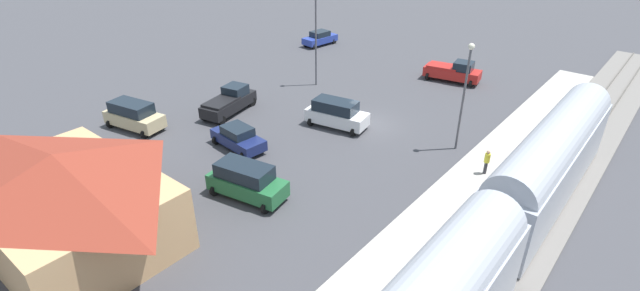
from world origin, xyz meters
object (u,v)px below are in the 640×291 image
at_px(light_pole_near_platform, 465,85).
at_px(suv_white, 336,113).
at_px(station_building, 65,198).
at_px(sedan_blue, 320,38).
at_px(suv_tan, 133,115).
at_px(light_pole_lot_center, 316,30).
at_px(pedestrian_on_platform, 487,160).
at_px(pickup_black, 229,101).
at_px(pickup_red, 453,71).
at_px(suv_green, 246,181).
at_px(sedan_navy, 238,138).

bearing_deg(light_pole_near_platform, suv_white, 16.38).
xyz_separation_m(station_building, sedan_blue, (13.50, -36.86, -1.88)).
height_order(suv_tan, light_pole_lot_center, light_pole_lot_center).
bearing_deg(station_building, light_pole_near_platform, -116.41).
height_order(pedestrian_on_platform, pickup_black, pickup_black).
relative_size(pedestrian_on_platform, light_pole_near_platform, 0.22).
height_order(pedestrian_on_platform, suv_tan, suv_tan).
bearing_deg(pickup_black, suv_white, -157.42).
bearing_deg(pickup_red, pickup_black, 59.47).
distance_m(suv_tan, suv_green, 13.95).
relative_size(sedan_blue, light_pole_lot_center, 0.53).
distance_m(pickup_black, sedan_blue, 21.72).
height_order(pickup_black, pickup_red, same).
bearing_deg(pickup_red, light_pole_near_platform, 116.35).
distance_m(suv_white, light_pole_lot_center, 10.43).
xyz_separation_m(suv_tan, light_pole_lot_center, (-4.86, -16.59, 4.27)).
bearing_deg(sedan_blue, pickup_red, 175.61).
xyz_separation_m(suv_white, pickup_red, (-2.63, -15.55, -0.12)).
xyz_separation_m(suv_white, suv_tan, (12.11, 10.44, 0.00)).
height_order(suv_tan, sedan_navy, suv_tan).
height_order(suv_white, suv_green, same).
distance_m(station_building, sedan_blue, 39.30).
distance_m(pedestrian_on_platform, suv_green, 15.43).
relative_size(pickup_red, light_pole_lot_center, 0.65).
relative_size(suv_white, light_pole_lot_center, 0.59).
bearing_deg(sedan_blue, pedestrian_on_platform, 148.90).
relative_size(pickup_red, suv_tan, 1.09).
height_order(station_building, light_pole_near_platform, light_pole_near_platform).
relative_size(suv_green, sedan_navy, 1.11).
bearing_deg(suv_green, pedestrian_on_platform, -132.24).
xyz_separation_m(pickup_black, light_pole_near_platform, (-17.68, -6.25, 3.91)).
bearing_deg(pickup_red, sedan_blue, -4.39).
bearing_deg(suv_tan, pedestrian_on_platform, -156.44).
bearing_deg(suv_green, light_pole_lot_center, -62.50).
xyz_separation_m(pedestrian_on_platform, sedan_blue, (27.86, -16.80, -0.40)).
bearing_deg(pedestrian_on_platform, sedan_blue, -31.10).
bearing_deg(suv_green, suv_tan, -3.40).
bearing_deg(sedan_blue, station_building, 110.11).
xyz_separation_m(pedestrian_on_platform, suv_tan, (24.30, 10.60, -0.13)).
bearing_deg(pedestrian_on_platform, suv_tan, 23.56).
distance_m(station_building, light_pole_near_platform, 25.28).
relative_size(suv_tan, sedan_navy, 1.11).
bearing_deg(pedestrian_on_platform, station_building, 54.40).
xyz_separation_m(suv_green, light_pole_near_platform, (-7.21, -13.92, 3.79)).
bearing_deg(pedestrian_on_platform, light_pole_lot_center, -17.13).
height_order(suv_white, suv_tan, same).
height_order(suv_white, light_pole_lot_center, light_pole_lot_center).
bearing_deg(pickup_red, light_pole_lot_center, 43.56).
height_order(station_building, sedan_blue, station_building).
height_order(suv_green, sedan_blue, suv_green).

